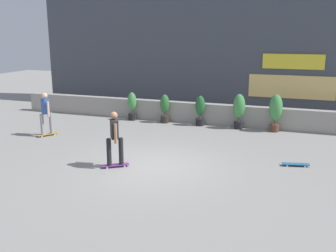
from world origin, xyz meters
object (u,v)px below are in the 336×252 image
at_px(potted_plant_3, 239,109).
at_px(potted_plant_4, 276,110).
at_px(potted_plant_1, 165,107).
at_px(skater_by_wall_left, 46,112).
at_px(skateboard_near_camera, 296,164).
at_px(skater_foreground, 115,137).
at_px(potted_plant_2, 200,109).
at_px(potted_plant_0, 132,105).

height_order(potted_plant_3, potted_plant_4, potted_plant_4).
height_order(potted_plant_1, skater_by_wall_left, skater_by_wall_left).
bearing_deg(skateboard_near_camera, potted_plant_3, 120.59).
bearing_deg(skateboard_near_camera, skater_foreground, -159.50).
relative_size(potted_plant_1, skateboard_near_camera, 1.54).
distance_m(potted_plant_2, skater_foreground, 6.10).
bearing_deg(skateboard_near_camera, potted_plant_2, 134.90).
height_order(potted_plant_4, skater_by_wall_left, skater_by_wall_left).
relative_size(potted_plant_2, skater_foreground, 0.77).
distance_m(potted_plant_4, skateboard_near_camera, 4.30).
bearing_deg(potted_plant_2, potted_plant_4, 0.00).
relative_size(potted_plant_4, skater_foreground, 0.90).
relative_size(skater_foreground, skateboard_near_camera, 2.06).
xyz_separation_m(potted_plant_0, potted_plant_1, (1.59, 0.00, -0.01)).
distance_m(potted_plant_1, potted_plant_4, 4.76).
bearing_deg(potted_plant_3, potted_plant_2, 180.00).
bearing_deg(potted_plant_2, skater_by_wall_left, -144.64).
distance_m(potted_plant_2, potted_plant_4, 3.14).
bearing_deg(potted_plant_3, skateboard_near_camera, -59.41).
height_order(skater_foreground, skateboard_near_camera, skater_foreground).
bearing_deg(potted_plant_1, skater_foreground, -84.07).
xyz_separation_m(skater_foreground, skateboard_near_camera, (5.09, 1.90, -0.88)).
relative_size(potted_plant_2, potted_plant_4, 0.85).
xyz_separation_m(potted_plant_1, skater_by_wall_left, (-3.54, -3.66, 0.24)).
bearing_deg(potted_plant_0, potted_plant_1, 0.00).
relative_size(potted_plant_0, skateboard_near_camera, 1.56).
relative_size(potted_plant_0, potted_plant_1, 1.01).
height_order(potted_plant_1, potted_plant_4, potted_plant_4).
bearing_deg(potted_plant_2, potted_plant_3, -0.00).
bearing_deg(skateboard_near_camera, potted_plant_4, 103.13).
xyz_separation_m(skater_by_wall_left, skater_foreground, (4.17, -2.35, 0.00)).
xyz_separation_m(potted_plant_2, potted_plant_3, (1.67, -0.00, 0.12)).
bearing_deg(potted_plant_1, potted_plant_3, -0.00).
xyz_separation_m(potted_plant_3, skater_by_wall_left, (-6.83, -3.66, 0.09)).
xyz_separation_m(potted_plant_2, potted_plant_4, (3.14, 0.00, 0.17)).
xyz_separation_m(potted_plant_1, skater_foreground, (0.63, -6.01, 0.24)).
distance_m(skater_foreground, skateboard_near_camera, 5.51).
bearing_deg(skateboard_near_camera, potted_plant_1, 144.30).
height_order(potted_plant_1, skater_foreground, skater_foreground).
bearing_deg(skater_by_wall_left, potted_plant_1, 45.98).
height_order(potted_plant_0, potted_plant_2, potted_plant_2).
bearing_deg(skater_by_wall_left, skater_foreground, -29.41).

